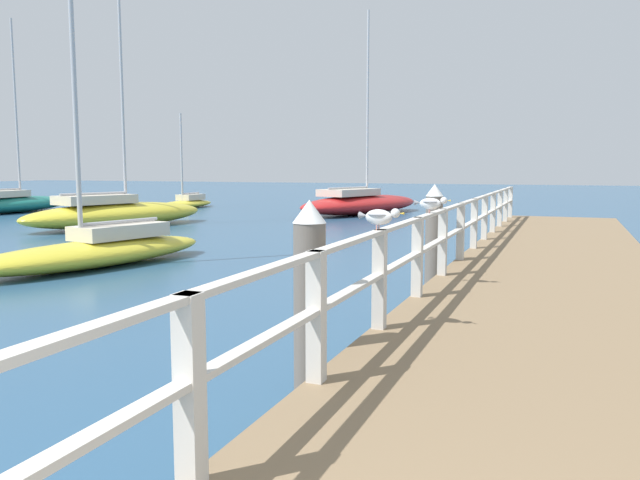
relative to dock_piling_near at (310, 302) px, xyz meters
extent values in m
cube|color=#846B4C|center=(1.89, 5.80, -0.66)|extent=(3.19, 21.36, 0.51)
cube|color=beige|center=(0.38, -2.44, 0.08)|extent=(0.12, 0.12, 0.97)
cube|color=beige|center=(0.38, -0.79, 0.08)|extent=(0.12, 0.12, 0.97)
cube|color=beige|center=(0.38, 0.86, 0.08)|extent=(0.12, 0.12, 0.97)
cube|color=beige|center=(0.38, 2.50, 0.08)|extent=(0.12, 0.12, 0.97)
cube|color=beige|center=(0.38, 4.15, 0.08)|extent=(0.12, 0.12, 0.97)
cube|color=beige|center=(0.38, 5.80, 0.08)|extent=(0.12, 0.12, 0.97)
cube|color=beige|center=(0.38, 7.44, 0.08)|extent=(0.12, 0.12, 0.97)
cube|color=beige|center=(0.38, 9.09, 0.08)|extent=(0.12, 0.12, 0.97)
cube|color=beige|center=(0.38, 10.74, 0.08)|extent=(0.12, 0.12, 0.97)
cube|color=beige|center=(0.38, 12.38, 0.08)|extent=(0.12, 0.12, 0.97)
cube|color=beige|center=(0.38, 14.03, 0.08)|extent=(0.12, 0.12, 0.97)
cube|color=beige|center=(0.38, 15.68, 0.08)|extent=(0.12, 0.12, 0.97)
cube|color=beige|center=(0.38, 5.80, 0.55)|extent=(0.10, 19.76, 0.04)
cube|color=beige|center=(0.38, 5.80, 0.13)|extent=(0.10, 19.76, 0.04)
cylinder|color=#6B6056|center=(0.00, 0.00, -0.11)|extent=(0.28, 0.28, 1.60)
cone|color=white|center=(0.00, 0.00, 0.79)|extent=(0.29, 0.29, 0.20)
cylinder|color=#6B6056|center=(0.00, 5.42, -0.11)|extent=(0.28, 0.28, 1.60)
cone|color=white|center=(0.00, 5.42, 0.79)|extent=(0.29, 0.29, 0.20)
ellipsoid|color=white|center=(0.38, 0.81, 0.69)|extent=(0.30, 0.18, 0.15)
sphere|color=white|center=(0.55, 0.78, 0.74)|extent=(0.09, 0.09, 0.09)
cone|color=gold|center=(0.62, 0.76, 0.74)|extent=(0.05, 0.03, 0.02)
cone|color=#939399|center=(0.21, 0.84, 0.70)|extent=(0.09, 0.08, 0.07)
ellipsoid|color=#939399|center=(0.38, 0.81, 0.72)|extent=(0.25, 0.22, 0.04)
cylinder|color=tan|center=(0.38, 0.84, 0.59)|extent=(0.01, 0.01, 0.05)
cylinder|color=tan|center=(0.37, 0.79, 0.59)|extent=(0.01, 0.01, 0.05)
ellipsoid|color=white|center=(0.38, 3.22, 0.69)|extent=(0.28, 0.13, 0.15)
sphere|color=white|center=(0.55, 3.22, 0.74)|extent=(0.09, 0.09, 0.09)
cone|color=gold|center=(0.62, 3.22, 0.74)|extent=(0.05, 0.02, 0.02)
cone|color=#939399|center=(0.21, 3.22, 0.70)|extent=(0.08, 0.07, 0.07)
ellipsoid|color=#939399|center=(0.38, 3.22, 0.72)|extent=(0.23, 0.18, 0.04)
cylinder|color=tan|center=(0.37, 3.25, 0.59)|extent=(0.01, 0.01, 0.05)
cylinder|color=tan|center=(0.37, 3.20, 0.59)|extent=(0.01, 0.01, 0.05)
ellipsoid|color=gold|center=(-7.18, 5.45, -0.64)|extent=(2.83, 5.95, 0.55)
cylinder|color=#B2B2B7|center=(-7.24, 5.17, 2.96)|extent=(0.10, 0.10, 6.64)
cylinder|color=#B2B2B7|center=(-7.02, 6.15, -0.01)|extent=(0.51, 1.98, 0.08)
cube|color=beige|center=(-7.03, 6.12, -0.21)|extent=(1.34, 2.21, 0.30)
ellipsoid|color=gold|center=(-12.60, 12.83, -0.49)|extent=(4.15, 7.43, 0.85)
cylinder|color=#B2B2B7|center=(-12.50, 13.17, 3.79)|extent=(0.10, 0.10, 7.71)
cylinder|color=#B2B2B7|center=(-12.85, 11.98, 0.29)|extent=(0.77, 2.40, 0.08)
cube|color=beige|center=(-12.84, 12.01, 0.09)|extent=(1.93, 2.80, 0.30)
ellipsoid|color=gold|center=(-16.28, 22.52, -0.72)|extent=(1.47, 4.38, 0.39)
cylinder|color=#B2B2B7|center=(-16.28, 22.30, 1.68)|extent=(0.10, 0.10, 4.41)
cylinder|color=#B2B2B7|center=(-16.28, 23.07, -0.17)|extent=(0.09, 1.53, 0.08)
cube|color=beige|center=(-16.28, 23.04, -0.37)|extent=(0.82, 1.58, 0.30)
ellipsoid|color=red|center=(-6.57, 21.99, -0.49)|extent=(4.90, 8.32, 0.85)
cylinder|color=#B2B2B7|center=(-6.44, 22.37, 4.00)|extent=(0.10, 0.10, 8.13)
cylinder|color=#B2B2B7|center=(-6.88, 21.05, 0.28)|extent=(0.94, 2.66, 0.08)
cube|color=beige|center=(-6.87, 21.09, 0.08)|extent=(2.25, 3.15, 0.30)
ellipsoid|color=#197266|center=(-21.90, 16.99, -0.54)|extent=(2.48, 6.84, 0.74)
cylinder|color=#B2B2B7|center=(-21.92, 17.33, 3.88)|extent=(0.10, 0.10, 8.11)
cylinder|color=#B2B2B7|center=(-21.84, 16.16, 0.17)|extent=(0.25, 2.35, 0.08)
cube|color=beige|center=(-21.84, 16.19, -0.03)|extent=(1.30, 2.49, 0.30)
camera|label=1|loc=(2.04, -4.93, 1.17)|focal=35.17mm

